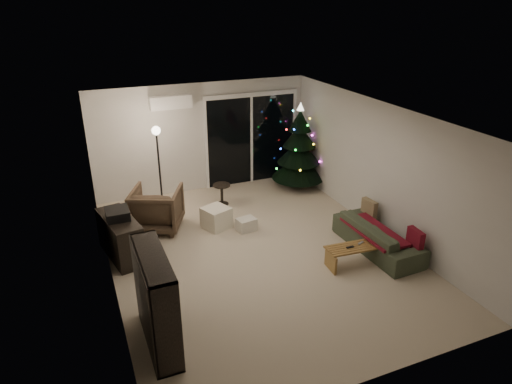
{
  "coord_description": "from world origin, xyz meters",
  "views": [
    {
      "loc": [
        -2.76,
        -6.54,
        4.26
      ],
      "look_at": [
        0.1,
        0.3,
        1.05
      ],
      "focal_mm": 32.0,
      "sensor_mm": 36.0,
      "label": 1
    }
  ],
  "objects_px": {
    "bookshelf": "(143,304)",
    "coffee_table": "(357,255)",
    "armchair": "(157,209)",
    "sofa": "(378,236)",
    "christmas_tree": "(299,146)",
    "media_cabinet": "(121,237)"
  },
  "relations": [
    {
      "from": "bookshelf",
      "to": "christmas_tree",
      "type": "relative_size",
      "value": 0.65
    },
    {
      "from": "armchair",
      "to": "sofa",
      "type": "height_order",
      "value": "armchair"
    },
    {
      "from": "bookshelf",
      "to": "coffee_table",
      "type": "xyz_separation_m",
      "value": [
        3.68,
        0.63,
        -0.49
      ]
    },
    {
      "from": "coffee_table",
      "to": "sofa",
      "type": "bearing_deg",
      "value": 26.99
    },
    {
      "from": "bookshelf",
      "to": "christmas_tree",
      "type": "height_order",
      "value": "christmas_tree"
    },
    {
      "from": "media_cabinet",
      "to": "christmas_tree",
      "type": "height_order",
      "value": "christmas_tree"
    },
    {
      "from": "bookshelf",
      "to": "sofa",
      "type": "xyz_separation_m",
      "value": [
        4.3,
        0.88,
        -0.39
      ]
    },
    {
      "from": "armchair",
      "to": "media_cabinet",
      "type": "bearing_deg",
      "value": 70.37
    },
    {
      "from": "christmas_tree",
      "to": "bookshelf",
      "type": "bearing_deg",
      "value": -136.81
    },
    {
      "from": "sofa",
      "to": "coffee_table",
      "type": "bearing_deg",
      "value": 110.81
    },
    {
      "from": "sofa",
      "to": "coffee_table",
      "type": "xyz_separation_m",
      "value": [
        -0.62,
        -0.25,
        -0.1
      ]
    },
    {
      "from": "bookshelf",
      "to": "coffee_table",
      "type": "height_order",
      "value": "bookshelf"
    },
    {
      "from": "media_cabinet",
      "to": "armchair",
      "type": "xyz_separation_m",
      "value": [
        0.8,
        0.82,
        0.05
      ]
    },
    {
      "from": "armchair",
      "to": "christmas_tree",
      "type": "height_order",
      "value": "christmas_tree"
    },
    {
      "from": "bookshelf",
      "to": "coffee_table",
      "type": "bearing_deg",
      "value": -5.13
    },
    {
      "from": "media_cabinet",
      "to": "coffee_table",
      "type": "relative_size",
      "value": 1.11
    },
    {
      "from": "coffee_table",
      "to": "christmas_tree",
      "type": "relative_size",
      "value": 0.53
    },
    {
      "from": "christmas_tree",
      "to": "coffee_table",
      "type": "bearing_deg",
      "value": -100.9
    },
    {
      "from": "media_cabinet",
      "to": "christmas_tree",
      "type": "distance_m",
      "value": 4.7
    },
    {
      "from": "media_cabinet",
      "to": "armchair",
      "type": "relative_size",
      "value": 1.29
    },
    {
      "from": "media_cabinet",
      "to": "sofa",
      "type": "bearing_deg",
      "value": -31.15
    },
    {
      "from": "sofa",
      "to": "coffee_table",
      "type": "relative_size",
      "value": 1.7
    }
  ]
}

